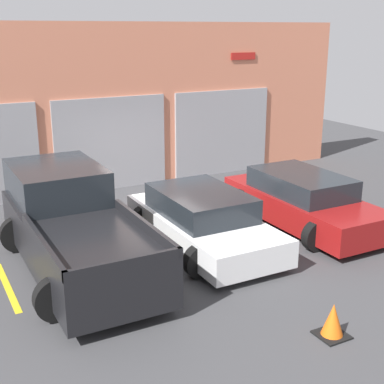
# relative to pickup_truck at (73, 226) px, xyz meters

# --- Properties ---
(ground_plane) EXTENTS (28.00, 28.00, 0.00)m
(ground_plane) POSITION_rel_pickup_truck_xyz_m (2.76, 1.83, -0.85)
(ground_plane) COLOR #3D3D3F
(shophouse_building) EXTENTS (15.70, 0.68, 4.77)m
(shophouse_building) POSITION_rel_pickup_truck_xyz_m (2.75, 5.11, 1.49)
(shophouse_building) COLOR #D17A5B
(shophouse_building) RESTS_ON ground
(pickup_truck) EXTENTS (2.46, 5.18, 1.83)m
(pickup_truck) POSITION_rel_pickup_truck_xyz_m (0.00, 0.00, 0.00)
(pickup_truck) COLOR black
(pickup_truck) RESTS_ON ground
(sedan_white) EXTENTS (2.27, 4.26, 1.23)m
(sedan_white) POSITION_rel_pickup_truck_xyz_m (2.76, -0.30, -0.27)
(sedan_white) COLOR white
(sedan_white) RESTS_ON ground
(sedan_side) EXTENTS (2.17, 4.42, 1.27)m
(sedan_side) POSITION_rel_pickup_truck_xyz_m (5.52, -0.30, -0.24)
(sedan_side) COLOR maroon
(sedan_side) RESTS_ON ground
(parking_stripe_far_left) EXTENTS (0.12, 2.20, 0.01)m
(parking_stripe_far_left) POSITION_rel_pickup_truck_xyz_m (-1.38, -0.33, -0.84)
(parking_stripe_far_left) COLOR gold
(parking_stripe_far_left) RESTS_ON ground
(parking_stripe_left) EXTENTS (0.12, 2.20, 0.01)m
(parking_stripe_left) POSITION_rel_pickup_truck_xyz_m (1.38, -0.33, -0.84)
(parking_stripe_left) COLOR gold
(parking_stripe_left) RESTS_ON ground
(parking_stripe_centre) EXTENTS (0.12, 2.20, 0.01)m
(parking_stripe_centre) POSITION_rel_pickup_truck_xyz_m (4.14, -0.33, -0.84)
(parking_stripe_centre) COLOR gold
(parking_stripe_centre) RESTS_ON ground
(parking_stripe_right) EXTENTS (0.12, 2.20, 0.01)m
(parking_stripe_right) POSITION_rel_pickup_truck_xyz_m (6.90, -0.33, -0.84)
(parking_stripe_right) COLOR gold
(parking_stripe_right) RESTS_ON ground
(traffic_cone) EXTENTS (0.47, 0.47, 0.55)m
(traffic_cone) POSITION_rel_pickup_truck_xyz_m (2.77, -4.42, -0.59)
(traffic_cone) COLOR black
(traffic_cone) RESTS_ON ground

